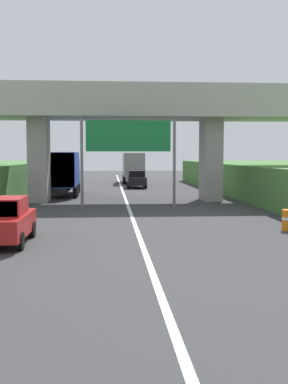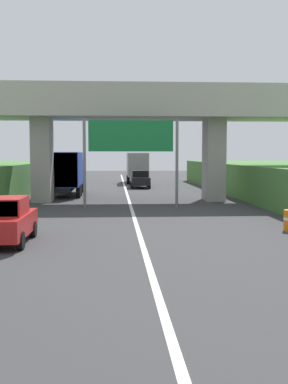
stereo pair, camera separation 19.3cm
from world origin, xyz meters
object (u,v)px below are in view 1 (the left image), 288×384
truck_blue (63,171)px  car_red (3,221)px  truck_yellow (133,166)px  car_black (136,179)px  overhead_highway_sign (128,142)px

truck_blue → car_red: bearing=-90.7°
truck_yellow → car_black: (-0.08, -8.02, -1.08)m
truck_yellow → car_red: size_ratio=1.78×
truck_blue → car_black: 10.48m
truck_yellow → truck_blue: bearing=-111.3°
car_red → car_black: same height
car_red → car_black: 29.53m
truck_yellow → car_black: truck_yellow is taller
truck_blue → car_red: (-0.25, -20.48, -1.08)m
overhead_highway_sign → car_red: bearing=-113.4°
car_red → car_black: bearing=77.2°
truck_yellow → car_black: bearing=-90.6°
truck_blue → car_red: truck_blue is taller
overhead_highway_sign → car_black: bearing=85.1°
truck_blue → car_black: (6.29, 8.31, -1.08)m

